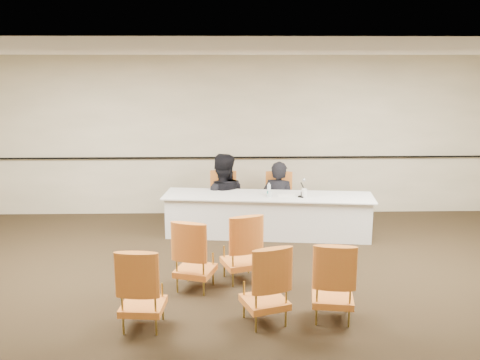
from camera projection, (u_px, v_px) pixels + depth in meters
name	position (u px, v px, depth m)	size (l,w,h in m)	color
floor	(248.00, 304.00, 6.51)	(10.00, 10.00, 0.00)	black
ceiling	(249.00, 52.00, 5.85)	(10.00, 10.00, 0.00)	white
wall_back	(240.00, 136.00, 10.08)	(10.00, 0.04, 3.00)	#B9B191
wall_rail	(240.00, 157.00, 10.13)	(9.80, 0.04, 0.03)	black
panel_table	(268.00, 215.00, 9.01)	(3.49, 0.81, 0.70)	white
panelist_main	(278.00, 207.00, 9.51)	(0.60, 0.39, 1.65)	black
panelist_main_chair	(278.00, 200.00, 9.48)	(0.50, 0.50, 0.95)	orange
panelist_second	(222.00, 205.00, 9.59)	(0.91, 0.71, 1.87)	black
panelist_second_chair	(222.00, 199.00, 9.57)	(0.50, 0.50, 0.95)	orange
papers	(287.00, 195.00, 8.91)	(0.30, 0.22, 0.00)	white
microphone	(301.00, 189.00, 8.77)	(0.10, 0.21, 0.29)	black
water_bottle	(269.00, 189.00, 8.89)	(0.07, 0.07, 0.21)	#18847A
drinking_glass	(270.00, 194.00, 8.80)	(0.06, 0.06, 0.10)	silver
coffee_cup	(304.00, 193.00, 8.78)	(0.09, 0.09, 0.14)	white
aud_chair_front_left	(195.00, 254.00, 6.86)	(0.50, 0.50, 0.95)	orange
aud_chair_front_mid	(241.00, 247.00, 7.13)	(0.50, 0.50, 0.95)	orange
aud_chair_back_left	(142.00, 287.00, 5.86)	(0.50, 0.50, 0.95)	orange
aud_chair_back_mid	(265.00, 283.00, 5.97)	(0.50, 0.50, 0.95)	orange
aud_chair_back_right	(333.00, 280.00, 6.05)	(0.50, 0.50, 0.95)	orange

